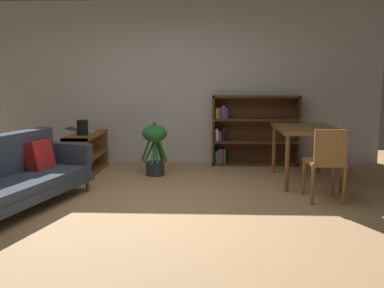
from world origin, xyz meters
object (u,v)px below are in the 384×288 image
object	(u,v)px
open_laptop	(83,130)
desk_speaker	(83,128)
potted_floor_plant	(155,145)
dining_chair_near	(326,160)
bookshelf	(251,131)
fabric_couch	(11,175)
dining_table	(306,133)
media_console	(87,153)

from	to	relation	value
open_laptop	desk_speaker	xyz separation A→B (m)	(0.11, -0.39, 0.09)
desk_speaker	potted_floor_plant	world-z (taller)	desk_speaker
open_laptop	dining_chair_near	bearing A→B (deg)	-26.38
bookshelf	open_laptop	bearing A→B (deg)	-168.30
fabric_couch	dining_table	xyz separation A→B (m)	(3.48, 1.40, 0.30)
open_laptop	dining_table	world-z (taller)	dining_table
open_laptop	potted_floor_plant	distance (m)	1.23
potted_floor_plant	dining_chair_near	distance (m)	2.50
fabric_couch	dining_chair_near	size ratio (longest dim) A/B	2.44
dining_chair_near	bookshelf	xyz separation A→B (m)	(-0.65, 2.19, 0.08)
desk_speaker	bookshelf	size ratio (longest dim) A/B	0.15
open_laptop	fabric_couch	bearing A→B (deg)	-95.13
dining_chair_near	open_laptop	bearing A→B (deg)	153.62
dining_chair_near	potted_floor_plant	bearing A→B (deg)	148.97
desk_speaker	bookshelf	xyz separation A→B (m)	(2.55, 0.94, -0.14)
dining_chair_near	media_console	bearing A→B (deg)	155.94
open_laptop	dining_chair_near	world-z (taller)	dining_chair_near
media_console	bookshelf	world-z (taller)	bookshelf
media_console	open_laptop	bearing A→B (deg)	115.77
media_console	open_laptop	size ratio (longest dim) A/B	2.49
fabric_couch	dining_table	bearing A→B (deg)	21.94
desk_speaker	dining_chair_near	bearing A→B (deg)	-21.43
open_laptop	desk_speaker	size ratio (longest dim) A/B	2.12
fabric_couch	dining_table	distance (m)	3.76
dining_chair_near	dining_table	bearing A→B (deg)	91.27
desk_speaker	potted_floor_plant	bearing A→B (deg)	1.79
desk_speaker	bookshelf	distance (m)	2.72
fabric_couch	open_laptop	world-z (taller)	fabric_couch
potted_floor_plant	dining_table	xyz separation A→B (m)	(2.12, -0.32, 0.22)
desk_speaker	dining_chair_near	distance (m)	3.45
media_console	dining_table	bearing A→B (deg)	-8.28
open_laptop	potted_floor_plant	world-z (taller)	potted_floor_plant
fabric_couch	media_console	world-z (taller)	fabric_couch
fabric_couch	desk_speaker	xyz separation A→B (m)	(0.30, 1.69, 0.33)
desk_speaker	bookshelf	bearing A→B (deg)	20.16
dining_table	bookshelf	size ratio (longest dim) A/B	0.84
potted_floor_plant	bookshelf	distance (m)	1.75
fabric_couch	media_console	xyz separation A→B (m)	(0.29, 1.86, -0.08)
dining_table	potted_floor_plant	bearing A→B (deg)	171.40
fabric_couch	desk_speaker	world-z (taller)	desk_speaker
desk_speaker	bookshelf	world-z (taller)	bookshelf
potted_floor_plant	dining_table	size ratio (longest dim) A/B	0.67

